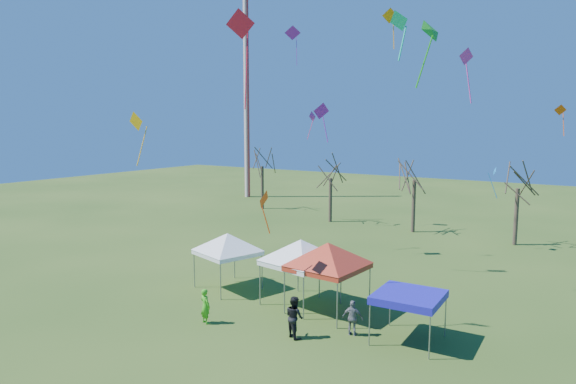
{
  "coord_description": "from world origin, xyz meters",
  "views": [
    {
      "loc": [
        12.44,
        -18.93,
        9.48
      ],
      "look_at": [
        -1.7,
        3.0,
        6.0
      ],
      "focal_mm": 32.0,
      "sensor_mm": 36.0,
      "label": 1
    }
  ],
  "objects_px": {
    "tree_1": "(331,162)",
    "person_grey": "(353,318)",
    "tent_white_mid": "(301,244)",
    "person_dark": "(294,317)",
    "person_green": "(205,306)",
    "radio_mast": "(247,100)",
    "tree_2": "(415,161)",
    "tree_3": "(519,168)",
    "tent_white_west": "(227,237)",
    "tree_0": "(262,151)",
    "tent_blue": "(409,297)",
    "tent_red": "(328,247)"
  },
  "relations": [
    {
      "from": "tent_blue",
      "to": "person_dark",
      "type": "bearing_deg",
      "value": -152.19
    },
    {
      "from": "tree_1",
      "to": "tree_2",
      "type": "distance_m",
      "value": 8.42
    },
    {
      "from": "tent_white_mid",
      "to": "person_grey",
      "type": "xyz_separation_m",
      "value": [
        4.07,
        -2.15,
        -2.45
      ]
    },
    {
      "from": "tree_3",
      "to": "tent_white_mid",
      "type": "bearing_deg",
      "value": -109.21
    },
    {
      "from": "tent_white_mid",
      "to": "person_grey",
      "type": "bearing_deg",
      "value": -27.87
    },
    {
      "from": "tent_white_west",
      "to": "tent_white_mid",
      "type": "relative_size",
      "value": 0.9
    },
    {
      "from": "radio_mast",
      "to": "tree_2",
      "type": "xyz_separation_m",
      "value": [
        25.63,
        -9.62,
        -6.21
      ]
    },
    {
      "from": "tree_1",
      "to": "tree_3",
      "type": "distance_m",
      "value": 16.81
    },
    {
      "from": "tent_red",
      "to": "person_dark",
      "type": "height_order",
      "value": "tent_red"
    },
    {
      "from": "tree_0",
      "to": "person_green",
      "type": "distance_m",
      "value": 33.94
    },
    {
      "from": "tent_red",
      "to": "tree_1",
      "type": "bearing_deg",
      "value": 117.81
    },
    {
      "from": "tree_1",
      "to": "person_dark",
      "type": "xyz_separation_m",
      "value": [
        11.57,
        -25.02,
        -4.85
      ]
    },
    {
      "from": "radio_mast",
      "to": "tree_0",
      "type": "height_order",
      "value": "radio_mast"
    },
    {
      "from": "tree_3",
      "to": "tent_white_west",
      "type": "bearing_deg",
      "value": -120.38
    },
    {
      "from": "tree_0",
      "to": "tent_blue",
      "type": "xyz_separation_m",
      "value": [
        26.07,
        -25.42,
        -4.49
      ]
    },
    {
      "from": "tent_white_mid",
      "to": "person_green",
      "type": "distance_m",
      "value": 5.82
    },
    {
      "from": "tree_1",
      "to": "radio_mast",
      "type": "bearing_deg",
      "value": 151.52
    },
    {
      "from": "tree_2",
      "to": "person_dark",
      "type": "distance_m",
      "value": 25.52
    },
    {
      "from": "tent_red",
      "to": "tent_blue",
      "type": "xyz_separation_m",
      "value": [
        4.67,
        -1.23,
        -1.35
      ]
    },
    {
      "from": "tent_white_mid",
      "to": "person_dark",
      "type": "height_order",
      "value": "tent_white_mid"
    },
    {
      "from": "tree_3",
      "to": "tent_white_mid",
      "type": "xyz_separation_m",
      "value": [
        -7.2,
        -20.66,
        -2.82
      ]
    },
    {
      "from": "tree_3",
      "to": "person_green",
      "type": "bearing_deg",
      "value": -110.85
    },
    {
      "from": "tree_0",
      "to": "tree_1",
      "type": "xyz_separation_m",
      "value": [
        10.08,
        -2.73,
        -0.7
      ]
    },
    {
      "from": "tree_0",
      "to": "tent_red",
      "type": "distance_m",
      "value": 32.45
    },
    {
      "from": "radio_mast",
      "to": "tree_0",
      "type": "distance_m",
      "value": 11.45
    },
    {
      "from": "tree_0",
      "to": "person_dark",
      "type": "relative_size",
      "value": 4.48
    },
    {
      "from": "tent_blue",
      "to": "person_dark",
      "type": "height_order",
      "value": "tent_blue"
    },
    {
      "from": "tree_2",
      "to": "person_grey",
      "type": "bearing_deg",
      "value": -77.17
    },
    {
      "from": "tree_1",
      "to": "person_grey",
      "type": "distance_m",
      "value": 27.57
    },
    {
      "from": "person_grey",
      "to": "tree_3",
      "type": "bearing_deg",
      "value": -110.11
    },
    {
      "from": "tent_red",
      "to": "person_dark",
      "type": "bearing_deg",
      "value": -85.93
    },
    {
      "from": "tent_white_mid",
      "to": "person_green",
      "type": "relative_size",
      "value": 2.66
    },
    {
      "from": "tree_3",
      "to": "tent_white_mid",
      "type": "height_order",
      "value": "tree_3"
    },
    {
      "from": "radio_mast",
      "to": "tree_1",
      "type": "xyz_separation_m",
      "value": [
        17.23,
        -9.35,
        -6.71
      ]
    },
    {
      "from": "tree_1",
      "to": "tent_red",
      "type": "distance_m",
      "value": 24.39
    },
    {
      "from": "tree_1",
      "to": "tent_blue",
      "type": "distance_m",
      "value": 28.01
    },
    {
      "from": "tree_1",
      "to": "person_dark",
      "type": "height_order",
      "value": "tree_1"
    },
    {
      "from": "tree_3",
      "to": "tent_blue",
      "type": "bearing_deg",
      "value": -92.09
    },
    {
      "from": "radio_mast",
      "to": "person_dark",
      "type": "bearing_deg",
      "value": -50.03
    },
    {
      "from": "tree_3",
      "to": "tent_red",
      "type": "bearing_deg",
      "value": -104.72
    },
    {
      "from": "radio_mast",
      "to": "tent_red",
      "type": "bearing_deg",
      "value": -47.18
    },
    {
      "from": "radio_mast",
      "to": "person_green",
      "type": "xyz_separation_m",
      "value": [
        24.37,
        -35.31,
        -11.65
      ]
    },
    {
      "from": "radio_mast",
      "to": "tent_white_mid",
      "type": "height_order",
      "value": "radio_mast"
    },
    {
      "from": "tree_3",
      "to": "tent_white_west",
      "type": "distance_m",
      "value": 24.15
    },
    {
      "from": "tree_0",
      "to": "tree_3",
      "type": "xyz_separation_m",
      "value": [
        26.88,
        -3.34,
        -0.41
      ]
    },
    {
      "from": "tree_2",
      "to": "person_green",
      "type": "height_order",
      "value": "tree_2"
    },
    {
      "from": "tree_0",
      "to": "tent_white_mid",
      "type": "relative_size",
      "value": 1.87
    },
    {
      "from": "tent_white_west",
      "to": "tree_2",
      "type": "bearing_deg",
      "value": 79.97
    },
    {
      "from": "person_grey",
      "to": "radio_mast",
      "type": "bearing_deg",
      "value": -58.98
    },
    {
      "from": "tent_white_mid",
      "to": "tree_1",
      "type": "bearing_deg",
      "value": 114.3
    }
  ]
}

